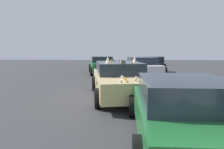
# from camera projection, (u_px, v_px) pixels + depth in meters

# --- Properties ---
(ground_plane) EXTENTS (60.00, 60.00, 0.00)m
(ground_plane) POSITION_uv_depth(u_px,v_px,m) (119.00, 97.00, 7.86)
(ground_plane) COLOR #38383A
(art_car_decorated) EXTENTS (4.82, 2.65, 1.64)m
(art_car_decorated) POSITION_uv_depth(u_px,v_px,m) (119.00, 79.00, 7.83)
(art_car_decorated) COLOR #D8BC7F
(art_car_decorated) RESTS_ON ground
(parked_sedan_far_right) EXTENTS (4.80, 2.57, 1.35)m
(parked_sedan_far_right) POSITION_uv_depth(u_px,v_px,m) (102.00, 65.00, 15.76)
(parked_sedan_far_right) COLOR #1E602D
(parked_sedan_far_right) RESTS_ON ground
(parked_sedan_behind_right) EXTENTS (4.15, 2.37, 1.37)m
(parked_sedan_behind_right) POSITION_uv_depth(u_px,v_px,m) (153.00, 65.00, 15.62)
(parked_sedan_behind_right) COLOR black
(parked_sedan_behind_right) RESTS_ON ground
(parked_sedan_behind_left) EXTENTS (4.28, 2.08, 1.33)m
(parked_sedan_behind_left) POSITION_uv_depth(u_px,v_px,m) (179.00, 109.00, 4.02)
(parked_sedan_behind_left) COLOR #1E602D
(parked_sedan_behind_left) RESTS_ON ground
(parked_sedan_near_right) EXTENTS (4.20, 2.41, 1.42)m
(parked_sedan_near_right) POSITION_uv_depth(u_px,v_px,m) (142.00, 68.00, 12.88)
(parked_sedan_near_right) COLOR silver
(parked_sedan_near_right) RESTS_ON ground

